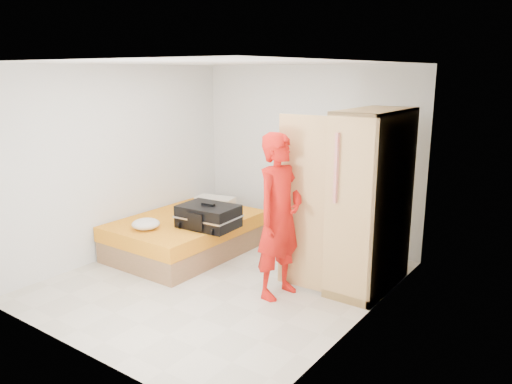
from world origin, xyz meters
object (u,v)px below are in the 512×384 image
Objects in this scene: bed at (186,235)px; wardrobe at (365,205)px; person at (280,216)px; suitcase at (208,216)px; round_cushion at (146,224)px.

wardrobe is at bearing 8.74° from bed.
bed is at bearing -171.26° from wardrobe.
bed is 1.98m from person.
suitcase is at bearing -11.98° from bed.
wardrobe reaches higher than suitcase.
wardrobe is at bearing -35.51° from person.
bed is at bearing 82.90° from round_cushion.
wardrobe is 2.82m from round_cushion.
suitcase reaches higher than bed.
round_cushion is at bearing 104.09° from person.
person is 5.14× the size of round_cushion.
wardrobe is 1.03m from person.
round_cushion is at bearing -141.75° from suitcase.
wardrobe is 1.12× the size of person.
person reaches higher than bed.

